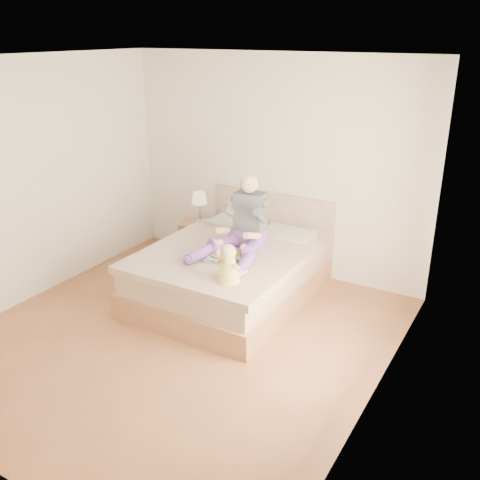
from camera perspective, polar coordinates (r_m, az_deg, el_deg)
The scene contains 7 objects.
room at distance 4.92m, azimuth -6.61°, elevation 4.63°, with size 4.02×4.22×2.71m.
bed at distance 6.22m, azimuth -0.84°, elevation -3.27°, with size 1.70×2.18×1.00m.
nightstand at distance 7.32m, azimuth -4.54°, elevation 0.05°, with size 0.50×0.47×0.51m.
lamp at distance 7.10m, azimuth -4.35°, elevation 4.31°, with size 0.21×0.21×0.43m.
adult at distance 5.99m, azimuth 0.30°, elevation 1.34°, with size 0.72×1.04×0.85m.
tray at distance 5.79m, azimuth -1.45°, elevation -1.78°, with size 0.50×0.44×0.12m.
baby at distance 5.24m, azimuth -1.20°, elevation -2.82°, with size 0.26×0.35×0.39m.
Camera 1 is at (2.93, -3.75, 2.93)m, focal length 40.00 mm.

